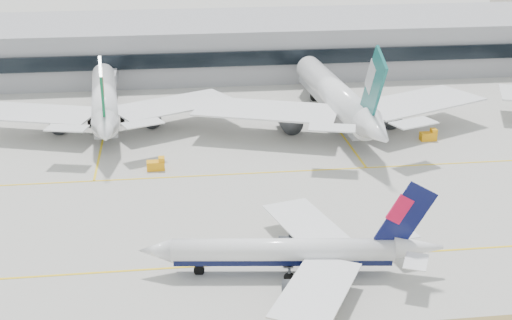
{
  "coord_description": "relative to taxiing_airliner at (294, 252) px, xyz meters",
  "views": [
    {
      "loc": [
        -14.72,
        -98.16,
        53.28
      ],
      "look_at": [
        0.2,
        18.0,
        7.5
      ],
      "focal_mm": 50.0,
      "sensor_mm": 36.0,
      "label": 1
    }
  ],
  "objects": [
    {
      "name": "ground",
      "position": [
        -2.26,
        8.88,
        -3.57
      ],
      "size": [
        3000.0,
        3000.0,
        0.0
      ],
      "primitive_type": "plane",
      "color": "#99968F",
      "rests_on": "ground"
    },
    {
      "name": "taxiing_airliner",
      "position": [
        0.0,
        0.0,
        0.0
      ],
      "size": [
        44.02,
        38.0,
        14.8
      ],
      "rotation": [
        0.0,
        0.0,
        3.02
      ],
      "color": "white",
      "rests_on": "ground"
    },
    {
      "name": "widebody_eva",
      "position": [
        -31.6,
        72.14,
        2.27
      ],
      "size": [
        61.5,
        60.34,
        21.98
      ],
      "rotation": [
        0.0,
        0.0,
        1.65
      ],
      "color": "white",
      "rests_on": "ground"
    },
    {
      "name": "widebody_cathay",
      "position": [
        21.84,
        65.62,
        3.0
      ],
      "size": [
        69.25,
        67.75,
        24.7
      ],
      "rotation": [
        0.0,
        0.0,
        1.62
      ],
      "color": "white",
      "rests_on": "ground"
    },
    {
      "name": "terminal",
      "position": [
        -2.26,
        123.71,
        3.94
      ],
      "size": [
        280.0,
        43.1,
        15.0
      ],
      "color": "gray",
      "rests_on": "ground"
    },
    {
      "name": "gse_c",
      "position": [
        39.81,
        52.99,
        -2.52
      ],
      "size": [
        3.55,
        2.0,
        2.6
      ],
      "color": "orange",
      "rests_on": "ground"
    },
    {
      "name": "gse_b",
      "position": [
        -19.85,
        43.17,
        -2.52
      ],
      "size": [
        3.55,
        2.0,
        2.6
      ],
      "color": "orange",
      "rests_on": "ground"
    }
  ]
}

